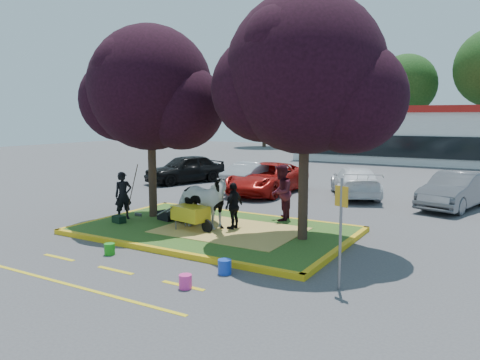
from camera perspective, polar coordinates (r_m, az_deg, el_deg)
The scene contains 32 objects.
ground at distance 14.75m, azimuth -3.21°, elevation -6.43°, with size 90.00×90.00×0.00m, color #424244.
median_island at distance 14.73m, azimuth -3.21°, elevation -6.14°, with size 8.00×5.00×0.15m, color #2B5119.
curb_near at distance 12.74m, azimuth -9.72°, elevation -8.47°, with size 8.30×0.16×0.15m, color gold.
curb_far at distance 16.88m, azimuth 1.65°, elevation -4.33°, with size 8.30×0.16×0.15m, color gold.
curb_left at distance 17.27m, azimuth -14.59°, elevation -4.31°, with size 0.16×5.30×0.15m, color gold.
curb_right at distance 13.00m, azimuth 12.10°, elevation -8.21°, with size 0.16×5.30×0.15m, color gold.
straw_bedding at distance 14.40m, azimuth -1.22°, elevation -6.13°, with size 4.20×3.00×0.01m, color #DCBF5A.
tree_purple_left at distance 16.31m, azimuth -10.86°, elevation 10.25°, with size 5.06×4.20×6.51m.
tree_purple_right at distance 13.11m, azimuth 8.02°, elevation 11.84°, with size 5.30×4.40×6.82m.
fire_lane_stripe_a at distance 13.08m, azimuth -21.20°, elevation -8.80°, with size 1.10×0.12×0.01m, color yellow.
fire_lane_stripe_b at distance 11.63m, azimuth -14.94°, elevation -10.59°, with size 1.10×0.12×0.01m, color yellow.
fire_lane_stripe_c at distance 10.37m, azimuth -6.94°, elevation -12.67°, with size 1.10×0.12×0.01m, color yellow.
fire_lane_long at distance 10.87m, azimuth -19.54°, elevation -12.09°, with size 6.00×0.10×0.01m, color yellow.
retail_building at distance 40.34m, azimuth 22.04°, elevation 5.27°, with size 20.40×8.40×4.40m.
treeline at distance 50.13m, azimuth 23.14°, elevation 11.87°, with size 46.58×7.80×14.63m.
cow at distance 14.49m, azimuth -4.75°, elevation -2.69°, with size 0.91×1.99×1.68m, color white.
calf at distance 15.48m, azimuth -6.78°, elevation -4.14°, with size 1.31×0.74×0.57m, color black.
handler at distance 16.29m, azimuth -14.05°, elevation -1.86°, with size 0.59×0.39×1.61m, color black.
visitor_a at distance 15.69m, azimuth 5.03°, elevation -1.53°, with size 0.91×0.71×1.87m, color #441320.
visitor_b at distance 14.40m, azimuth -0.76°, elevation -3.18°, with size 0.85×0.35×1.45m, color black.
wheelbarrow at distance 14.39m, azimuth -6.01°, elevation -4.10°, with size 1.98×0.84×0.75m.
gear_bag_dark at distance 15.95m, azimuth -8.97°, elevation -4.31°, with size 0.60×0.33×0.31m, color black.
gear_bag_green at distance 15.88m, azimuth -14.55°, elevation -4.66°, with size 0.43×0.27×0.23m, color black.
sign_post at distance 9.91m, azimuth 12.18°, elevation -5.03°, with size 0.32×0.16×2.36m.
bucket_green at distance 12.88m, azimuth -15.61°, elevation -8.12°, with size 0.28×0.28×0.30m, color #1C9817.
bucket_pink at distance 10.17m, azimuth -6.67°, elevation -12.20°, with size 0.28×0.28×0.30m, color #F8379B.
bucket_blue at distance 10.98m, azimuth -1.88°, elevation -10.52°, with size 0.31×0.31×0.34m, color blue.
car_black at distance 25.79m, azimuth -6.69°, elevation 1.38°, with size 1.82×4.52×1.54m, color black.
car_silver at distance 22.97m, azimuth 2.09°, elevation 0.49°, with size 1.50×4.29×1.41m, color #A3A6AB.
car_red at distance 22.01m, azimuth 3.30°, elevation 0.20°, with size 2.40×5.19×1.44m, color #A4120D.
car_white at distance 21.79m, azimuth 13.86°, elevation -0.21°, with size 1.89×4.66×1.35m, color white.
car_grey at distance 20.28m, azimuth 24.77°, elevation -1.16°, with size 1.52×4.35×1.43m, color #595C61.
Camera 1 is at (7.94, -11.90, 3.61)m, focal length 35.00 mm.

